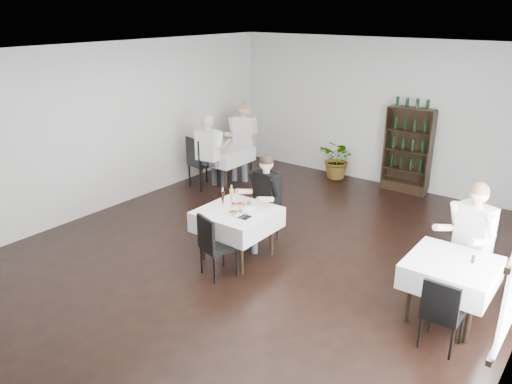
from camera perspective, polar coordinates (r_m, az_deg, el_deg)
room_shell at (r=6.87m, az=-0.32°, el=2.99°), size 9.00×9.00×9.00m
wine_shelf at (r=10.47m, az=16.94°, el=4.51°), size 0.90×0.28×1.75m
main_table at (r=7.36m, az=-2.16°, el=-3.13°), size 1.03×1.03×0.77m
left_table at (r=10.62m, az=-3.72°, el=4.31°), size 0.98×0.98×0.77m
right_table at (r=6.38m, az=21.38°, el=-8.57°), size 0.98×0.98×0.77m
potted_tree at (r=11.04m, az=9.39°, el=3.71°), size 0.87×0.78×0.87m
main_chair_far at (r=7.91m, az=1.05°, el=-2.21°), size 0.54×0.54×0.91m
main_chair_near at (r=6.90m, az=-4.86°, el=-5.76°), size 0.53×0.53×0.92m
left_chair_far at (r=11.27m, az=-1.83°, el=5.21°), size 0.56×0.56×1.06m
left_chair_near at (r=10.33m, az=-6.50°, el=3.71°), size 0.60×0.60×1.07m
right_chair_far at (r=7.03m, az=23.10°, el=-5.91°), size 0.60×0.60×1.12m
right_chair_near at (r=5.86m, az=20.46°, el=-12.55°), size 0.40×0.40×0.87m
diner_main at (r=7.65m, az=0.79°, el=-0.28°), size 0.60×0.62×1.48m
diner_left_far at (r=10.88m, az=-1.51°, el=6.60°), size 0.73×0.77×1.65m
diner_left_near at (r=10.09m, az=-5.28°, el=5.17°), size 0.64×0.66×1.58m
diner_right_far at (r=6.77m, az=23.20°, el=-4.38°), size 0.68×0.72×1.57m
plate_far at (r=7.42m, az=-1.42°, el=-1.50°), size 0.34×0.34×0.09m
plate_near at (r=7.16m, az=-2.30°, el=-2.38°), size 0.25×0.25×0.07m
pilsner_dark at (r=7.39m, az=-3.81°, el=-0.76°), size 0.07×0.07×0.30m
pilsner_lager at (r=7.44m, az=-2.81°, el=-0.55°), size 0.07×0.07×0.31m
coke_bottle at (r=7.35m, az=-2.57°, el=-1.17°), size 0.06×0.06×0.22m
napkin_cutlery at (r=7.06m, az=-1.50°, el=-2.81°), size 0.21×0.23×0.02m
pepper_mill at (r=6.35m, az=23.56°, el=-7.04°), size 0.04×0.04×0.09m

